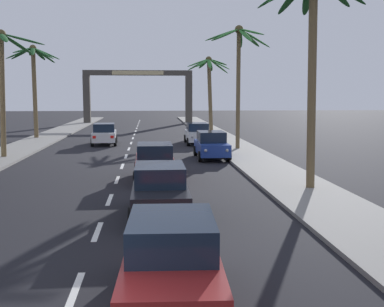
% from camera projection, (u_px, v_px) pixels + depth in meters
% --- Properties ---
extents(sidewalk_right, '(3.20, 110.00, 0.14)m').
position_uv_depth(sidewalk_right, '(262.00, 164.00, 26.95)').
color(sidewalk_right, gray).
rests_on(sidewalk_right, ground).
extents(lane_markings, '(4.28, 87.04, 0.01)m').
position_uv_depth(lane_markings, '(130.00, 169.00, 25.63)').
color(lane_markings, silver).
rests_on(lane_markings, ground).
extents(sedan_lead_at_stop_bar, '(2.09, 4.50, 1.68)m').
position_uv_depth(sedan_lead_at_stop_bar, '(172.00, 261.00, 9.00)').
color(sedan_lead_at_stop_bar, maroon).
rests_on(sedan_lead_at_stop_bar, ground).
extents(sedan_third_in_queue, '(1.95, 4.45, 1.68)m').
position_uv_depth(sedan_third_in_queue, '(160.00, 190.00, 15.65)').
color(sedan_third_in_queue, black).
rests_on(sedan_third_in_queue, ground).
extents(sedan_fifth_in_queue, '(1.98, 4.46, 1.68)m').
position_uv_depth(sedan_fifth_in_queue, '(155.00, 162.00, 22.29)').
color(sedan_fifth_in_queue, maroon).
rests_on(sedan_fifth_in_queue, ground).
extents(sedan_oncoming_far, '(2.10, 4.51, 1.68)m').
position_uv_depth(sedan_oncoming_far, '(104.00, 134.00, 37.95)').
color(sedan_oncoming_far, silver).
rests_on(sedan_oncoming_far, ground).
extents(sedan_parked_nearest_kerb, '(1.95, 4.45, 1.68)m').
position_uv_depth(sedan_parked_nearest_kerb, '(211.00, 145.00, 29.64)').
color(sedan_parked_nearest_kerb, navy).
rests_on(sedan_parked_nearest_kerb, ground).
extents(sedan_parked_mid_kerb, '(1.96, 4.45, 1.68)m').
position_uv_depth(sedan_parked_mid_kerb, '(198.00, 133.00, 38.32)').
color(sedan_parked_mid_kerb, silver).
rests_on(sedan_parked_mid_kerb, ground).
extents(palm_left_third, '(4.74, 4.55, 7.84)m').
position_uv_depth(palm_left_third, '(2.00, 64.00, 28.96)').
color(palm_left_third, brown).
rests_on(palm_left_third, ground).
extents(palm_left_farthest, '(4.68, 4.80, 8.26)m').
position_uv_depth(palm_left_farthest, '(34.00, 70.00, 41.95)').
color(palm_left_farthest, brown).
rests_on(palm_left_farthest, ground).
extents(palm_right_second, '(4.47, 4.62, 9.04)m').
position_uv_depth(palm_right_second, '(314.00, 25.00, 19.03)').
color(palm_right_second, brown).
rests_on(palm_right_second, ground).
extents(palm_right_third, '(4.57, 4.52, 8.72)m').
position_uv_depth(palm_right_third, '(239.00, 54.00, 33.33)').
color(palm_right_third, brown).
rests_on(palm_right_third, ground).
extents(palm_right_farthest, '(4.47, 4.64, 7.71)m').
position_uv_depth(palm_right_farthest, '(209.00, 77.00, 47.85)').
color(palm_right_farthest, brown).
rests_on(palm_right_farthest, ground).
extents(town_gateway_arch, '(14.73, 0.90, 7.19)m').
position_uv_depth(town_gateway_arch, '(138.00, 89.00, 65.07)').
color(town_gateway_arch, '#423D38').
rests_on(town_gateway_arch, ground).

